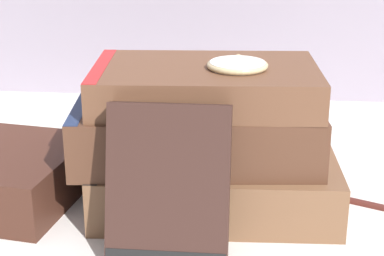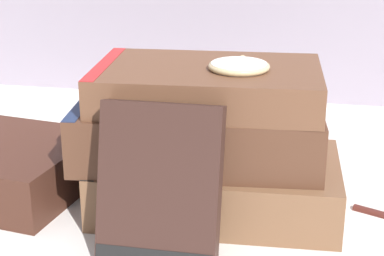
# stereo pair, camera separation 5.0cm
# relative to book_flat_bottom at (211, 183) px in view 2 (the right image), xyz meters

# --- Properties ---
(ground_plane) EXTENTS (3.00, 3.00, 0.00)m
(ground_plane) POSITION_rel_book_flat_bottom_xyz_m (-0.02, -0.04, -0.02)
(ground_plane) COLOR silver
(book_flat_bottom) EXTENTS (0.23, 0.14, 0.05)m
(book_flat_bottom) POSITION_rel_book_flat_bottom_xyz_m (0.00, 0.00, 0.00)
(book_flat_bottom) COLOR brown
(book_flat_bottom) RESTS_ON ground_plane
(book_flat_middle) EXTENTS (0.23, 0.14, 0.05)m
(book_flat_middle) POSITION_rel_book_flat_bottom_xyz_m (-0.02, 0.00, 0.05)
(book_flat_middle) COLOR #4C2D1E
(book_flat_middle) RESTS_ON book_flat_bottom
(book_flat_top) EXTENTS (0.21, 0.14, 0.03)m
(book_flat_top) POSITION_rel_book_flat_bottom_xyz_m (-0.01, 0.00, 0.09)
(book_flat_top) COLOR brown
(book_flat_top) RESTS_ON book_flat_middle
(book_leaning_front) EXTENTS (0.10, 0.05, 0.13)m
(book_leaning_front) POSITION_rel_book_flat_bottom_xyz_m (-0.03, -0.09, 0.03)
(book_leaning_front) COLOR #331E19
(book_leaning_front) RESTS_ON ground_plane
(pocket_watch) EXTENTS (0.05, 0.06, 0.01)m
(pocket_watch) POSITION_rel_book_flat_bottom_xyz_m (0.02, 0.00, 0.11)
(pocket_watch) COLOR white
(pocket_watch) RESTS_ON book_flat_top
(reading_glasses) EXTENTS (0.10, 0.07, 0.00)m
(reading_glasses) POSITION_rel_book_flat_bottom_xyz_m (-0.08, 0.12, -0.02)
(reading_glasses) COLOR #4C3828
(reading_glasses) RESTS_ON ground_plane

